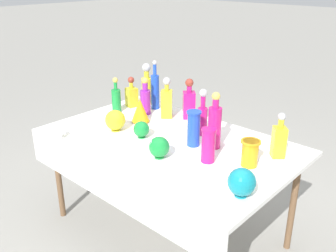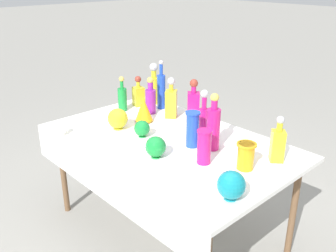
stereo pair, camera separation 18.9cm
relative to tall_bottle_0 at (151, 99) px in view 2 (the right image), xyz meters
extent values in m
plane|color=gray|center=(0.47, -0.25, -0.88)|extent=(40.00, 40.00, 0.00)
cube|color=white|center=(0.47, -0.25, -0.14)|extent=(1.71, 1.06, 0.03)
cube|color=white|center=(0.47, -0.79, -0.25)|extent=(1.71, 0.01, 0.25)
cylinder|color=brown|center=(-0.28, -0.68, -0.52)|extent=(0.04, 0.04, 0.73)
cylinder|color=brown|center=(-0.28, 0.18, -0.52)|extent=(0.04, 0.04, 0.73)
cylinder|color=brown|center=(1.23, 0.18, -0.52)|extent=(0.04, 0.04, 0.73)
cylinder|color=purple|center=(0.00, 0.00, -0.03)|extent=(0.08, 0.08, 0.19)
cylinder|color=purple|center=(0.00, 0.00, 0.10)|extent=(0.04, 0.04, 0.06)
sphere|color=gold|center=(0.00, 0.00, 0.15)|extent=(0.05, 0.05, 0.05)
cylinder|color=#C61972|center=(0.59, -0.02, -0.02)|extent=(0.07, 0.07, 0.20)
cylinder|color=#C61972|center=(0.59, -0.02, 0.12)|extent=(0.03, 0.03, 0.09)
sphere|color=#B2B2B7|center=(0.59, -0.02, 0.18)|extent=(0.06, 0.06, 0.06)
cylinder|color=#C61972|center=(0.78, -0.14, 0.01)|extent=(0.09, 0.09, 0.27)
cylinder|color=#C61972|center=(0.78, -0.14, 0.18)|extent=(0.04, 0.04, 0.06)
sphere|color=gold|center=(0.78, -0.14, 0.23)|extent=(0.05, 0.05, 0.05)
cylinder|color=yellow|center=(-0.17, 0.18, -0.01)|extent=(0.09, 0.09, 0.23)
cylinder|color=yellow|center=(-0.17, 0.18, 0.14)|extent=(0.04, 0.04, 0.07)
sphere|color=#B2B2B7|center=(-0.17, 0.18, 0.20)|extent=(0.07, 0.07, 0.07)
cylinder|color=#198C38|center=(-0.21, -0.13, -0.03)|extent=(0.07, 0.07, 0.19)
cylinder|color=#198C38|center=(-0.21, -0.13, 0.10)|extent=(0.03, 0.03, 0.07)
sphere|color=gold|center=(-0.21, -0.13, 0.14)|extent=(0.04, 0.04, 0.04)
cylinder|color=blue|center=(-0.03, 0.14, 0.02)|extent=(0.07, 0.07, 0.28)
cylinder|color=blue|center=(-0.03, 0.14, 0.21)|extent=(0.03, 0.03, 0.09)
sphere|color=#B2B2B7|center=(-0.03, 0.14, 0.27)|extent=(0.04, 0.04, 0.04)
cube|color=yellow|center=(0.18, 0.06, -0.01)|extent=(0.12, 0.12, 0.22)
cylinder|color=yellow|center=(0.18, 0.06, 0.12)|extent=(0.03, 0.03, 0.06)
sphere|color=#B2B2B7|center=(0.18, 0.06, 0.17)|extent=(0.06, 0.06, 0.06)
cube|color=#C61972|center=(0.31, 0.17, -0.02)|extent=(0.13, 0.13, 0.21)
cylinder|color=#C61972|center=(0.31, 0.17, 0.11)|extent=(0.04, 0.04, 0.06)
sphere|color=maroon|center=(0.31, 0.17, 0.16)|extent=(0.06, 0.06, 0.06)
cube|color=yellow|center=(-0.21, 0.05, -0.04)|extent=(0.10, 0.10, 0.16)
cylinder|color=yellow|center=(-0.21, 0.05, 0.06)|extent=(0.03, 0.03, 0.05)
sphere|color=maroon|center=(-0.21, 0.05, 0.11)|extent=(0.05, 0.05, 0.05)
cube|color=yellow|center=(1.15, 0.02, -0.03)|extent=(0.11, 0.11, 0.20)
cylinder|color=yellow|center=(1.15, 0.02, 0.10)|extent=(0.04, 0.04, 0.06)
sphere|color=#B2B2B7|center=(1.15, 0.02, 0.14)|extent=(0.05, 0.05, 0.05)
cylinder|color=orange|center=(1.08, -0.20, -0.04)|extent=(0.10, 0.10, 0.16)
cylinder|color=orange|center=(1.08, -0.20, 0.03)|extent=(0.12, 0.12, 0.01)
cylinder|color=#C61972|center=(0.87, -0.32, -0.02)|extent=(0.08, 0.08, 0.21)
cylinder|color=#C61972|center=(0.87, -0.32, 0.08)|extent=(0.09, 0.09, 0.01)
cylinder|color=blue|center=(0.66, -0.20, 0.00)|extent=(0.08, 0.08, 0.24)
cylinder|color=blue|center=(0.66, -0.20, 0.11)|extent=(0.10, 0.10, 0.01)
cylinder|color=orange|center=(0.11, -0.16, -0.12)|extent=(0.06, 0.06, 0.01)
cone|color=orange|center=(0.11, -0.16, -0.02)|extent=(0.14, 0.14, 0.17)
cylinder|color=yellow|center=(0.09, -0.39, -0.12)|extent=(0.07, 0.07, 0.01)
sphere|color=yellow|center=(0.09, -0.39, -0.04)|extent=(0.15, 0.15, 0.15)
cylinder|color=teal|center=(1.22, -0.51, -0.12)|extent=(0.07, 0.07, 0.01)
sphere|color=teal|center=(1.22, -0.51, -0.04)|extent=(0.15, 0.15, 0.15)
cylinder|color=#198C38|center=(0.62, -0.48, -0.12)|extent=(0.06, 0.06, 0.01)
sphere|color=#198C38|center=(0.62, -0.48, -0.05)|extent=(0.13, 0.13, 0.13)
cylinder|color=#198C38|center=(0.32, -0.35, -0.12)|extent=(0.05, 0.05, 0.01)
sphere|color=#198C38|center=(0.32, -0.35, -0.06)|extent=(0.11, 0.11, 0.11)
cube|color=white|center=(-0.08, -0.74, -0.10)|extent=(0.05, 0.03, 0.04)
cube|color=white|center=(-0.11, -0.70, -0.10)|extent=(0.06, 0.03, 0.05)
cube|color=tan|center=(0.17, 0.77, -0.71)|extent=(0.46, 0.39, 0.35)
cube|color=tan|center=(0.17, 0.87, -0.49)|extent=(0.38, 0.12, 0.09)
camera|label=1|loc=(2.05, -1.97, 0.94)|focal=40.00mm
camera|label=2|loc=(2.18, -1.84, 0.94)|focal=40.00mm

